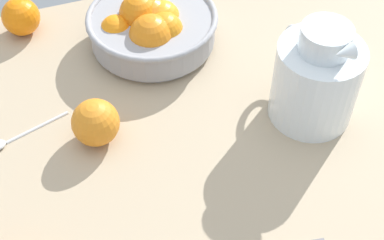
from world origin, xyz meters
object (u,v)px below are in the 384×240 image
object	(u,v)px
juice_pitcher	(315,84)
loose_orange_0	(96,123)
spoon	(16,137)
fruit_bowl	(151,27)
loose_orange_2	(21,17)

from	to	relation	value
juice_pitcher	loose_orange_0	distance (cm)	38.19
juice_pitcher	spoon	world-z (taller)	juice_pitcher
juice_pitcher	spoon	distance (cm)	52.80
juice_pitcher	loose_orange_0	size ratio (longest dim) A/B	2.44
fruit_bowl	spoon	world-z (taller)	fruit_bowl
loose_orange_2	juice_pitcher	bearing A→B (deg)	-40.89
fruit_bowl	loose_orange_2	bearing A→B (deg)	152.01
loose_orange_0	loose_orange_2	xyz separation A→B (cm)	(-8.14, 33.22, -0.26)
loose_orange_2	loose_orange_0	bearing A→B (deg)	-76.23
juice_pitcher	loose_orange_0	xyz separation A→B (cm)	(-37.54, 6.34, -3.02)
fruit_bowl	juice_pitcher	size ratio (longest dim) A/B	1.29
loose_orange_2	spoon	world-z (taller)	loose_orange_2
juice_pitcher	loose_orange_0	world-z (taller)	juice_pitcher
juice_pitcher	loose_orange_2	xyz separation A→B (cm)	(-45.68, 39.56, -3.28)
juice_pitcher	loose_orange_2	size ratio (longest dim) A/B	2.60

